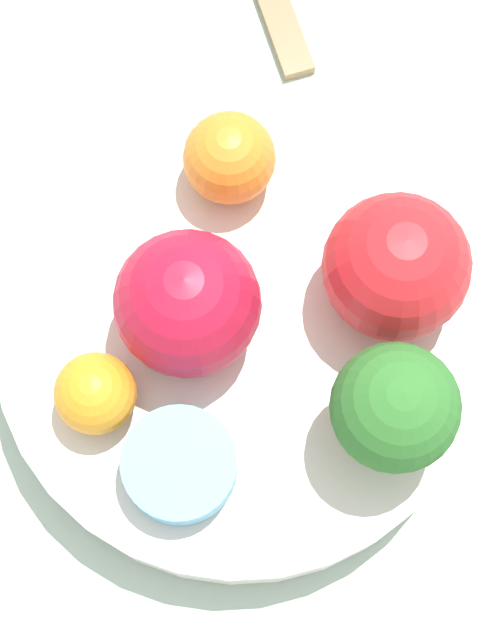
% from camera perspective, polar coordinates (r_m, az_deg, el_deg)
% --- Properties ---
extents(ground_plane, '(6.00, 6.00, 0.00)m').
position_cam_1_polar(ground_plane, '(0.52, -0.00, -2.15)').
color(ground_plane, gray).
extents(table_surface, '(1.20, 1.20, 0.02)m').
position_cam_1_polar(table_surface, '(0.51, -0.00, -1.87)').
color(table_surface, '#B2C6B2').
rests_on(table_surface, ground_plane).
extents(bowl, '(0.22, 0.22, 0.04)m').
position_cam_1_polar(bowl, '(0.48, -0.00, -0.99)').
color(bowl, silver).
rests_on(bowl, table_surface).
extents(broccoli, '(0.05, 0.05, 0.06)m').
position_cam_1_polar(broccoli, '(0.42, 8.24, -4.69)').
color(broccoli, '#8CB76B').
rests_on(broccoli, bowl).
extents(apple_red, '(0.06, 0.06, 0.06)m').
position_cam_1_polar(apple_red, '(0.45, 8.33, 2.83)').
color(apple_red, red).
rests_on(apple_red, bowl).
extents(apple_green, '(0.06, 0.06, 0.06)m').
position_cam_1_polar(apple_green, '(0.44, -2.79, 1.48)').
color(apple_green, '#B7142D').
rests_on(apple_green, bowl).
extents(orange_front, '(0.04, 0.04, 0.04)m').
position_cam_1_polar(orange_front, '(0.47, -0.57, 8.63)').
color(orange_front, orange).
rests_on(orange_front, bowl).
extents(orange_back, '(0.03, 0.03, 0.03)m').
position_cam_1_polar(orange_back, '(0.44, -7.72, -3.91)').
color(orange_back, orange).
rests_on(orange_back, bowl).
extents(small_cup, '(0.05, 0.05, 0.02)m').
position_cam_1_polar(small_cup, '(0.44, -3.24, -7.77)').
color(small_cup, '#66B2DB').
rests_on(small_cup, bowl).
extents(spoon, '(0.04, 0.07, 0.01)m').
position_cam_1_polar(spoon, '(0.57, 2.13, 15.76)').
color(spoon, olive).
rests_on(spoon, table_surface).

